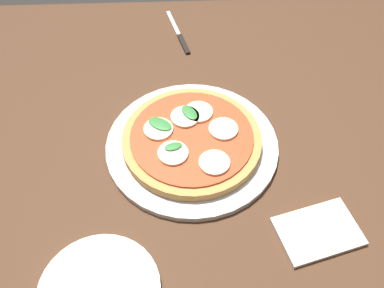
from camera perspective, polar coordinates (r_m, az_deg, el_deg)
name	(u,v)px	position (r m, az deg, el deg)	size (l,w,h in m)	color
dining_table	(203,194)	(0.89, 1.47, -6.39)	(1.37, 1.05, 0.78)	#4C301E
serving_tray	(192,145)	(0.83, 0.00, -0.17)	(0.32, 0.32, 0.01)	silver
pizza	(192,139)	(0.82, -0.05, 0.63)	(0.26, 0.26, 0.03)	tan
napkin	(318,231)	(0.76, 15.79, -10.70)	(0.13, 0.09, 0.01)	white
knife	(180,37)	(1.08, -1.52, 13.51)	(0.05, 0.17, 0.01)	black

